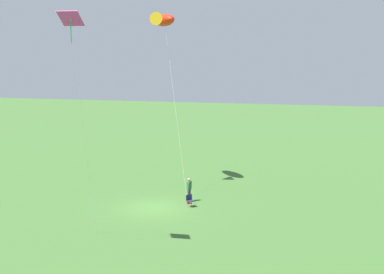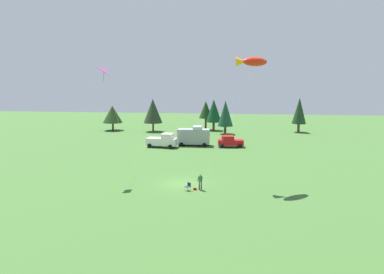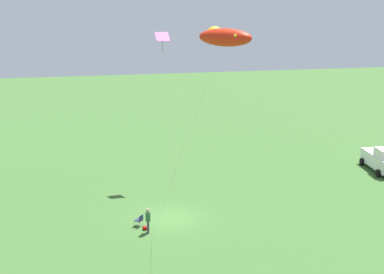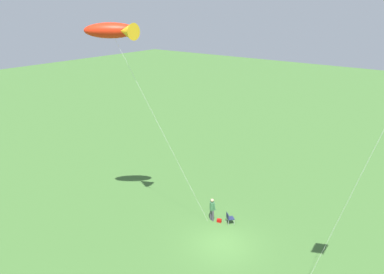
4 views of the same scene
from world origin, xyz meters
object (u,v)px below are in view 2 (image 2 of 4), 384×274
folding_chair (188,186)px  kite_large_fish (252,62)px  truck_white_pickup (163,141)px  car_red_sedan (230,141)px  kite_diamond_rainbow (104,73)px  person_kite_flyer (200,180)px  backpack_on_grass (195,189)px  van_motorhome_grey (194,136)px

folding_chair → kite_large_fish: kite_large_fish is taller
truck_white_pickup → car_red_sedan: truck_white_pickup is taller
truck_white_pickup → kite_diamond_rainbow: 22.75m
person_kite_flyer → kite_large_fish: kite_large_fish is taller
backpack_on_grass → kite_large_fish: kite_large_fish is taller
van_motorhome_grey → folding_chair: bearing=-85.1°
backpack_on_grass → truck_white_pickup: (-8.02, 23.09, 0.99)m
backpack_on_grass → van_motorhome_grey: size_ratio=0.06×
person_kite_flyer → kite_diamond_rainbow: bearing=-92.0°
folding_chair → person_kite_flyer: bearing=148.7°
backpack_on_grass → truck_white_pickup: bearing=109.2°
person_kite_flyer → van_motorhome_grey: 25.43m
van_motorhome_grey → backpack_on_grass: bearing=-83.6°
kite_diamond_rainbow → kite_large_fish: bearing=1.4°
car_red_sedan → kite_diamond_rainbow: 27.65m
folding_chair → car_red_sedan: (3.74, 24.94, 0.46)m
van_motorhome_grey → person_kite_flyer: bearing=-82.3°
kite_diamond_rainbow → backpack_on_grass: bearing=-17.3°
car_red_sedan → van_motorhome_grey: bearing=-11.9°
backpack_on_grass → kite_diamond_rainbow: size_ratio=0.03×
person_kite_flyer → backpack_on_grass: size_ratio=5.44×
truck_white_pickup → folding_chair: bearing=-64.6°
car_red_sedan → truck_white_pickup: bearing=1.9°
kite_large_fish → kite_diamond_rainbow: 16.21m
person_kite_flyer → folding_chair: person_kite_flyer is taller
truck_white_pickup → kite_diamond_rainbow: size_ratio=0.41×
backpack_on_grass → truck_white_pickup: 24.46m
folding_chair → van_motorhome_grey: van_motorhome_grey is taller
truck_white_pickup → van_motorhome_grey: bearing=31.9°
truck_white_pickup → van_motorhome_grey: van_motorhome_grey is taller
truck_white_pickup → kite_large_fish: bearing=-47.0°
folding_chair → kite_diamond_rainbow: kite_diamond_rainbow is taller
van_motorhome_grey → kite_large_fish: size_ratio=0.40×
person_kite_flyer → car_red_sedan: 24.67m
kite_large_fish → van_motorhome_grey: bearing=112.0°
backpack_on_grass → van_motorhome_grey: van_motorhome_grey is taller
folding_chair → car_red_sedan: size_ratio=0.19×
backpack_on_grass → kite_diamond_rainbow: (-10.53, 3.27, 11.87)m
car_red_sedan → kite_diamond_rainbow: bearing=51.3°
backpack_on_grass → kite_diamond_rainbow: 16.20m
backpack_on_grass → kite_diamond_rainbow: kite_diamond_rainbow is taller
truck_white_pickup → car_red_sedan: 11.21m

